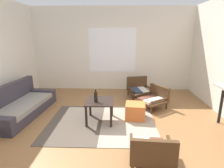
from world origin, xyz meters
TOP-DOWN VIEW (x-y plane):
  - ground_plane at (0.00, 0.00)m, footprint 7.80×7.80m
  - far_wall_with_window at (0.00, 3.06)m, footprint 5.60×0.13m
  - area_rug at (-0.14, 0.44)m, footprint 2.26×1.81m
  - couch at (-2.09, 0.79)m, footprint 0.95×2.03m
  - coffee_table at (-0.19, 0.54)m, footprint 0.58×0.62m
  - armchair_by_window at (0.82, 2.23)m, footprint 0.76×0.75m
  - armchair_striped_foreground at (0.68, -0.87)m, footprint 0.65×0.63m
  - armchair_corner at (1.12, 1.38)m, footprint 0.87×0.87m
  - ottoman_orange at (0.59, 0.69)m, footprint 0.46×0.46m
  - glass_bottle at (-0.26, 0.46)m, footprint 0.07×0.07m

SIDE VIEW (x-z plane):
  - ground_plane at x=0.00m, z-range 0.00..0.00m
  - area_rug at x=-0.14m, z-range 0.00..0.01m
  - ottoman_orange at x=0.59m, z-range 0.00..0.35m
  - couch at x=-2.09m, z-range -0.15..0.57m
  - armchair_striped_foreground at x=0.68m, z-range -0.02..0.52m
  - armchair_by_window at x=0.82m, z-range -0.03..0.54m
  - armchair_corner at x=1.12m, z-range -0.02..0.53m
  - coffee_table at x=-0.19m, z-range 0.14..0.62m
  - glass_bottle at x=-0.26m, z-range 0.45..0.72m
  - far_wall_with_window at x=0.00m, z-range 0.00..2.70m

